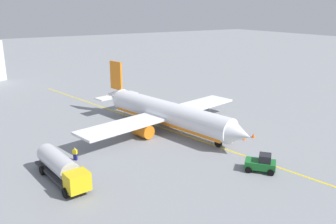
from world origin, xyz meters
The scene contains 8 objects.
ground_plane centered at (0.00, 0.00, 0.00)m, with size 400.00×400.00×0.00m, color gray.
airplane centered at (-0.49, -0.10, 2.67)m, with size 32.32×31.21×9.69m.
fuel_tanker centered at (8.59, -19.70, 1.73)m, with size 10.82×3.77×3.15m.
pushback_tug centered at (18.85, 1.52, 1.01)m, with size 4.08×3.96×2.20m.
refueling_worker centered at (3.72, -16.58, 0.82)m, with size 0.62×0.62×1.71m.
safety_cone_nose centered at (9.88, 7.29, 0.36)m, with size 0.66×0.66×0.73m, color #F2590F.
safety_cone_wingtip centered at (9.99, 9.17, 0.32)m, with size 0.57×0.57×0.63m, color #F2590F.
taxi_line_marking centered at (0.00, 0.00, 0.01)m, with size 84.14×0.30×0.01m, color yellow.
Camera 1 is at (46.29, -29.01, 19.17)m, focal length 38.01 mm.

